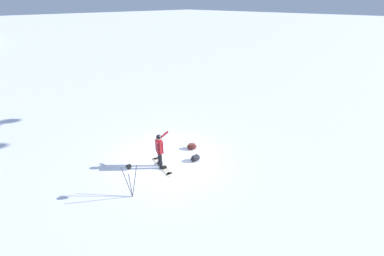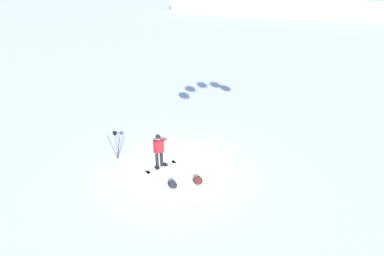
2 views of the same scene
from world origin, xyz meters
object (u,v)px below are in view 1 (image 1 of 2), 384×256
gear_bag_small (195,158)px  snowboard (162,166)px  snowboarder (160,148)px  gear_bag_large (192,146)px  camera_tripod (130,175)px

gear_bag_small → snowboard: bearing=-119.5°
snowboarder → gear_bag_large: size_ratio=2.67×
gear_bag_large → gear_bag_small: bearing=-37.0°
snowboarder → camera_tripod: snowboarder is taller
snowboard → snowboarder: bearing=-86.1°
snowboarder → snowboard: snowboarder is taller
gear_bag_large → camera_tripod: (0.84, -4.11, 0.88)m
snowboarder → snowboard: 0.97m
gear_bag_large → gear_bag_small: size_ratio=1.15×
snowboard → gear_bag_large: 2.02m
snowboard → camera_tripod: 2.44m
snowboard → gear_bag_large: (-0.09, 2.02, 0.12)m
gear_bag_large → snowboarder: bearing=-87.4°
gear_bag_large → camera_tripod: size_ratio=0.43×
snowboard → gear_bag_small: gear_bag_small is taller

